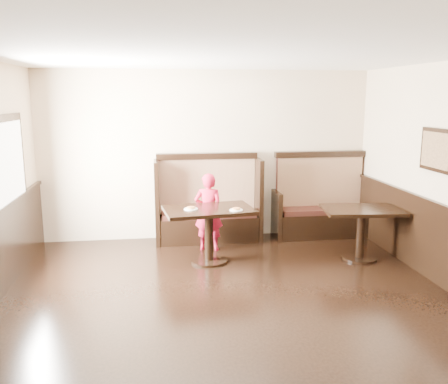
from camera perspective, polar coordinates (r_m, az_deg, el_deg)
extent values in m
plane|color=black|center=(5.02, 2.24, -16.71)|extent=(7.00, 7.00, 0.00)
plane|color=beige|center=(7.96, -2.13, 4.42)|extent=(5.50, 0.00, 5.50)
plane|color=white|center=(4.45, 2.53, 17.00)|extent=(7.00, 7.00, 0.00)
cube|color=black|center=(6.60, -24.81, 3.25)|extent=(0.05, 1.50, 1.20)
cube|color=white|center=(6.59, -24.56, 3.26)|extent=(0.01, 1.30, 1.00)
cube|color=black|center=(6.60, 24.28, 4.61)|extent=(0.04, 0.70, 0.55)
cube|color=olive|center=(6.59, 24.10, 4.62)|extent=(0.01, 0.60, 0.45)
cube|color=black|center=(7.92, -1.86, -4.40)|extent=(1.60, 0.50, 0.42)
cube|color=black|center=(7.85, -1.87, -2.65)|extent=(1.54, 0.46, 0.09)
cube|color=#440D12|center=(7.96, -2.05, 0.79)|extent=(1.60, 0.12, 0.92)
cube|color=black|center=(7.89, -2.07, 4.36)|extent=(1.68, 0.16, 0.10)
cube|color=black|center=(7.86, -8.06, -1.10)|extent=(0.07, 0.72, 1.36)
cube|color=black|center=(8.03, 4.02, -0.75)|extent=(0.07, 0.72, 1.36)
cube|color=black|center=(8.34, 11.62, -3.81)|extent=(1.50, 0.50, 0.42)
cube|color=black|center=(8.28, 11.68, -2.14)|extent=(1.44, 0.46, 0.09)
cube|color=#440D12|center=(8.39, 11.33, 1.11)|extent=(1.50, 0.12, 0.92)
cube|color=black|center=(8.31, 11.46, 4.50)|extent=(1.58, 0.16, 0.10)
cube|color=black|center=(8.16, 6.19, -2.60)|extent=(0.07, 0.72, 0.80)
cube|color=black|center=(8.68, 16.38, -2.16)|extent=(0.07, 0.72, 0.80)
cube|color=black|center=(6.78, -1.84, -2.19)|extent=(1.34, 0.94, 0.05)
cylinder|color=black|center=(6.89, -1.82, -5.40)|extent=(0.13, 0.13, 0.73)
cylinder|color=black|center=(7.00, -1.80, -8.22)|extent=(0.54, 0.54, 0.03)
cube|color=black|center=(7.19, 16.25, -2.10)|extent=(1.17, 0.84, 0.05)
cylinder|color=black|center=(7.29, 16.08, -5.02)|extent=(0.12, 0.12, 0.70)
cylinder|color=black|center=(7.39, 15.93, -7.60)|extent=(0.52, 0.52, 0.03)
imported|color=#B3132F|center=(7.35, -1.87, -2.42)|extent=(0.50, 0.39, 1.22)
cylinder|color=white|center=(6.73, -4.00, -2.03)|extent=(0.20, 0.20, 0.01)
cylinder|color=tan|center=(6.73, -4.00, -1.92)|extent=(0.12, 0.12, 0.02)
cylinder|color=#EABA54|center=(6.73, -4.00, -1.81)|extent=(0.11, 0.11, 0.01)
cylinder|color=white|center=(6.66, 1.48, -2.17)|extent=(0.19, 0.19, 0.01)
cylinder|color=tan|center=(6.66, 1.48, -2.05)|extent=(0.12, 0.12, 0.02)
cylinder|color=#EABA54|center=(6.65, 1.48, -1.95)|extent=(0.10, 0.10, 0.01)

